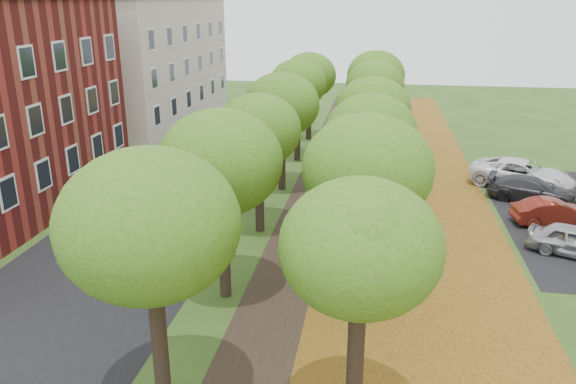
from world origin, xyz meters
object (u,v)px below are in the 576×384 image
at_px(car_grey, 532,190).
at_px(car_red, 554,212).
at_px(car_white, 522,174).
at_px(car_silver, 576,241).

bearing_deg(car_grey, car_red, -158.20).
relative_size(car_red, car_white, 0.67).
relative_size(car_grey, car_white, 0.79).
xyz_separation_m(car_silver, car_red, (0.04, 3.37, -0.03)).
bearing_deg(car_white, car_silver, -155.57).
height_order(car_silver, car_red, car_silver).
relative_size(car_silver, car_white, 0.68).
height_order(car_silver, car_white, car_white).
bearing_deg(car_silver, car_white, 24.02).
xyz_separation_m(car_silver, car_white, (-0.16, 8.95, 0.13)).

